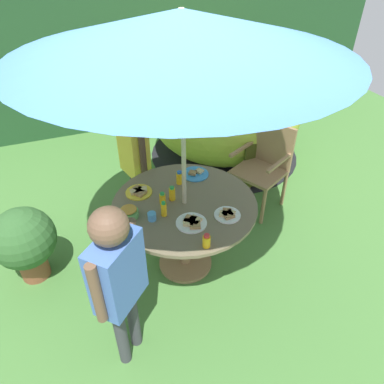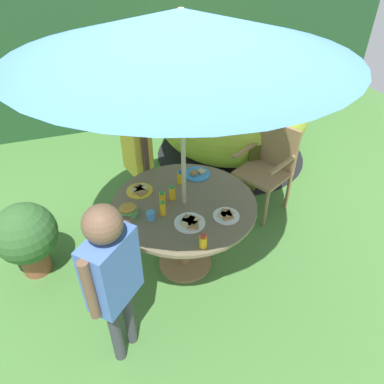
{
  "view_description": "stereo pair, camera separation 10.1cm",
  "coord_description": "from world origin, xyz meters",
  "px_view_note": "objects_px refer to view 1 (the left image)",
  "views": [
    {
      "loc": [
        -0.79,
        -2.21,
        2.6
      ],
      "look_at": [
        0.08,
        0.03,
        0.81
      ],
      "focal_mm": 33.35,
      "sensor_mm": 36.0,
      "label": 1
    },
    {
      "loc": [
        -0.7,
        -2.24,
        2.6
      ],
      "look_at": [
        0.08,
        0.03,
        0.81
      ],
      "focal_mm": 33.35,
      "sensor_mm": 36.0,
      "label": 2
    }
  ],
  "objects_px": {
    "snack_bowl": "(129,212)",
    "child_in_blue_shirt": "(117,272)",
    "plate_mid_right": "(195,174)",
    "juice_bottle_far_left": "(163,198)",
    "juice_bottle_center_back": "(164,209)",
    "garden_table": "(185,216)",
    "child_in_yellow_shirt": "(134,151)",
    "plate_near_right": "(139,192)",
    "juice_bottle_center_front": "(179,178)",
    "plate_back_edge": "(227,214)",
    "juice_bottle_far_right": "(172,194)",
    "juice_bottle_near_left": "(206,241)",
    "cup_near": "(152,216)",
    "dome_tent": "(226,111)",
    "wooden_chair": "(264,162)",
    "potted_plant": "(24,240)",
    "plate_mid_left": "(192,222)",
    "patio_umbrella": "(182,32)"
  },
  "relations": [
    {
      "from": "snack_bowl",
      "to": "child_in_blue_shirt",
      "type": "bearing_deg",
      "value": -108.13
    },
    {
      "from": "child_in_blue_shirt",
      "to": "plate_mid_right",
      "type": "relative_size",
      "value": 5.51
    },
    {
      "from": "juice_bottle_far_left",
      "to": "juice_bottle_center_back",
      "type": "xyz_separation_m",
      "value": [
        -0.04,
        -0.15,
        0.01
      ]
    },
    {
      "from": "garden_table",
      "to": "child_in_yellow_shirt",
      "type": "height_order",
      "value": "child_in_yellow_shirt"
    },
    {
      "from": "plate_near_right",
      "to": "juice_bottle_center_front",
      "type": "relative_size",
      "value": 1.84
    },
    {
      "from": "garden_table",
      "to": "snack_bowl",
      "type": "bearing_deg",
      "value": 179.82
    },
    {
      "from": "plate_near_right",
      "to": "plate_back_edge",
      "type": "xyz_separation_m",
      "value": [
        0.58,
        -0.55,
        0.0
      ]
    },
    {
      "from": "juice_bottle_far_right",
      "to": "juice_bottle_center_back",
      "type": "xyz_separation_m",
      "value": [
        -0.13,
        -0.17,
        0.0
      ]
    },
    {
      "from": "child_in_blue_shirt",
      "to": "juice_bottle_far_left",
      "type": "relative_size",
      "value": 12.79
    },
    {
      "from": "juice_bottle_near_left",
      "to": "juice_bottle_center_front",
      "type": "relative_size",
      "value": 0.89
    },
    {
      "from": "juice_bottle_near_left",
      "to": "cup_near",
      "type": "height_order",
      "value": "juice_bottle_near_left"
    },
    {
      "from": "plate_back_edge",
      "to": "dome_tent",
      "type": "bearing_deg",
      "value": 64.44
    },
    {
      "from": "juice_bottle_near_left",
      "to": "juice_bottle_far_left",
      "type": "xyz_separation_m",
      "value": [
        -0.14,
        0.59,
        -0.0
      ]
    },
    {
      "from": "snack_bowl",
      "to": "juice_bottle_far_right",
      "type": "relative_size",
      "value": 1.18
    },
    {
      "from": "juice_bottle_far_right",
      "to": "juice_bottle_center_back",
      "type": "relative_size",
      "value": 0.98
    },
    {
      "from": "plate_mid_right",
      "to": "juice_bottle_far_left",
      "type": "bearing_deg",
      "value": -143.75
    },
    {
      "from": "wooden_chair",
      "to": "snack_bowl",
      "type": "relative_size",
      "value": 6.26
    },
    {
      "from": "plate_near_right",
      "to": "cup_near",
      "type": "bearing_deg",
      "value": -88.88
    },
    {
      "from": "potted_plant",
      "to": "plate_mid_left",
      "type": "height_order",
      "value": "plate_mid_left"
    },
    {
      "from": "patio_umbrella",
      "to": "plate_back_edge",
      "type": "height_order",
      "value": "patio_umbrella"
    },
    {
      "from": "plate_back_edge",
      "to": "juice_bottle_near_left",
      "type": "relative_size",
      "value": 1.91
    },
    {
      "from": "potted_plant",
      "to": "plate_mid_right",
      "type": "distance_m",
      "value": 1.61
    },
    {
      "from": "child_in_blue_shirt",
      "to": "juice_bottle_near_left",
      "type": "xyz_separation_m",
      "value": [
        0.66,
        0.13,
        -0.09
      ]
    },
    {
      "from": "child_in_blue_shirt",
      "to": "juice_bottle_center_back",
      "type": "height_order",
      "value": "child_in_blue_shirt"
    },
    {
      "from": "plate_mid_left",
      "to": "dome_tent",
      "type": "bearing_deg",
      "value": 57.8
    },
    {
      "from": "juice_bottle_center_back",
      "to": "patio_umbrella",
      "type": "bearing_deg",
      "value": 23.99
    },
    {
      "from": "plate_near_right",
      "to": "juice_bottle_near_left",
      "type": "bearing_deg",
      "value": -70.14
    },
    {
      "from": "potted_plant",
      "to": "cup_near",
      "type": "xyz_separation_m",
      "value": [
        1.02,
        -0.49,
        0.34
      ]
    },
    {
      "from": "potted_plant",
      "to": "dome_tent",
      "type": "bearing_deg",
      "value": 28.29
    },
    {
      "from": "wooden_chair",
      "to": "juice_bottle_center_back",
      "type": "bearing_deg",
      "value": -90.51
    },
    {
      "from": "dome_tent",
      "to": "juice_bottle_near_left",
      "type": "height_order",
      "value": "dome_tent"
    },
    {
      "from": "wooden_chair",
      "to": "child_in_blue_shirt",
      "type": "xyz_separation_m",
      "value": [
        -1.84,
        -1.26,
        0.34
      ]
    },
    {
      "from": "plate_near_right",
      "to": "plate_mid_left",
      "type": "distance_m",
      "value": 0.61
    },
    {
      "from": "dome_tent",
      "to": "juice_bottle_center_front",
      "type": "distance_m",
      "value": 1.9
    },
    {
      "from": "child_in_blue_shirt",
      "to": "juice_bottle_center_back",
      "type": "relative_size",
      "value": 10.41
    },
    {
      "from": "dome_tent",
      "to": "plate_mid_right",
      "type": "xyz_separation_m",
      "value": [
        -1.0,
        -1.4,
        0.11
      ]
    },
    {
      "from": "dome_tent",
      "to": "potted_plant",
      "type": "bearing_deg",
      "value": -155.78
    },
    {
      "from": "snack_bowl",
      "to": "plate_mid_right",
      "type": "relative_size",
      "value": 0.61
    },
    {
      "from": "wooden_chair",
      "to": "juice_bottle_center_back",
      "type": "xyz_separation_m",
      "value": [
        -1.36,
        -0.69,
        0.26
      ]
    },
    {
      "from": "potted_plant",
      "to": "snack_bowl",
      "type": "relative_size",
      "value": 4.8
    },
    {
      "from": "plate_mid_left",
      "to": "juice_bottle_far_right",
      "type": "distance_m",
      "value": 0.35
    },
    {
      "from": "plate_mid_left",
      "to": "plate_back_edge",
      "type": "relative_size",
      "value": 1.14
    },
    {
      "from": "dome_tent",
      "to": "plate_mid_left",
      "type": "bearing_deg",
      "value": -126.27
    },
    {
      "from": "dome_tent",
      "to": "cup_near",
      "type": "bearing_deg",
      "value": -133.73
    },
    {
      "from": "garden_table",
      "to": "cup_near",
      "type": "distance_m",
      "value": 0.38
    },
    {
      "from": "juice_bottle_far_right",
      "to": "cup_near",
      "type": "bearing_deg",
      "value": -140.71
    },
    {
      "from": "wooden_chair",
      "to": "juice_bottle_center_front",
      "type": "distance_m",
      "value": 1.16
    },
    {
      "from": "plate_back_edge",
      "to": "juice_bottle_far_right",
      "type": "height_order",
      "value": "juice_bottle_far_right"
    },
    {
      "from": "wooden_chair",
      "to": "juice_bottle_center_front",
      "type": "height_order",
      "value": "wooden_chair"
    },
    {
      "from": "dome_tent",
      "to": "plate_mid_left",
      "type": "distance_m",
      "value": 2.4
    }
  ]
}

